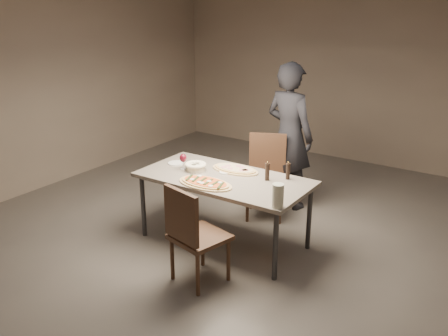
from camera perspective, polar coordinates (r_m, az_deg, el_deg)
The scene contains 14 objects.
room at distance 5.01m, azimuth 0.00°, elevation 5.95°, with size 7.00×7.00×7.00m.
dining_table at distance 5.22m, azimuth 0.00°, elevation -1.63°, with size 1.80×0.90×0.75m.
zucchini_pizza at distance 5.00m, azimuth -2.15°, elevation -1.71°, with size 0.60×0.33×0.05m.
ham_pizza at distance 5.38m, azimuth 1.29°, elevation -0.13°, with size 0.55×0.30×0.04m.
bread_basket at distance 5.38m, azimuth -3.28°, elevation 0.22°, with size 0.23×0.23×0.08m.
oil_dish at distance 5.31m, azimuth 0.08°, elevation -0.49°, with size 0.12×0.12×0.01m.
pepper_mill_left at distance 5.10m, azimuth 4.97°, elevation -0.39°, with size 0.05×0.05×0.20m.
pepper_mill_right at distance 5.15m, azimuth 7.32°, elevation -0.33°, with size 0.05×0.05×0.19m.
carafe at distance 4.46m, azimuth 6.17°, elevation -3.18°, with size 0.11×0.11×0.22m.
wine_glass at distance 5.41m, azimuth -4.70°, elevation 1.09°, with size 0.08×0.08×0.17m.
side_plate at distance 5.63m, azimuth -5.50°, elevation 0.56°, with size 0.18×0.18×0.01m.
chair_near at distance 4.53m, azimuth -3.68°, elevation -7.19°, with size 0.55×0.55×0.96m.
chair_far at distance 6.00m, azimuth 4.86°, elevation -0.31°, with size 0.61×0.61×0.98m.
diner at distance 6.17m, azimuth 7.47°, elevation 3.65°, with size 0.66×0.44×1.81m, color black.
Camera 1 is at (2.71, -4.05, 2.57)m, focal length 40.00 mm.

